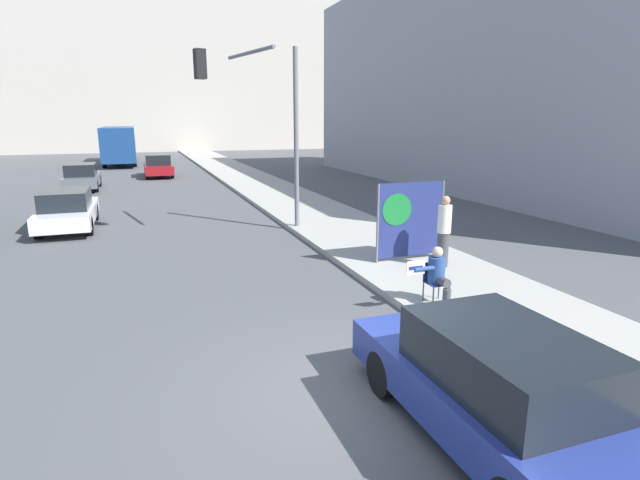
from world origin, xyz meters
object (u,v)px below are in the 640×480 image
object	(u,v)px
jogger_on_sidewalk	(444,231)
protest_banner	(410,219)
city_bus_on_road	(119,143)
car_on_road_midblock	(82,177)
traffic_light_pole	(263,107)
car_on_road_distant	(158,166)
car_on_road_nearest	(67,209)
seated_protester	(438,274)
parked_car_curbside	(496,387)

from	to	relation	value
jogger_on_sidewalk	protest_banner	bearing A→B (deg)	-83.52
jogger_on_sidewalk	city_bus_on_road	bearing A→B (deg)	-98.93
jogger_on_sidewalk	car_on_road_midblock	bearing A→B (deg)	-85.03
traffic_light_pole	car_on_road_midblock	distance (m)	15.98
jogger_on_sidewalk	city_bus_on_road	xyz separation A→B (m)	(-8.34, 36.81, 0.73)
traffic_light_pole	car_on_road_distant	world-z (taller)	traffic_light_pole
protest_banner	car_on_road_nearest	xyz separation A→B (m)	(-8.98, 8.02, -0.53)
car_on_road_midblock	car_on_road_distant	xyz separation A→B (m)	(4.22, 5.36, 0.03)
seated_protester	car_on_road_nearest	xyz separation A→B (m)	(-7.88, 11.08, -0.06)
protest_banner	city_bus_on_road	bearing A→B (deg)	102.36
traffic_light_pole	car_on_road_midblock	xyz separation A→B (m)	(-6.83, 14.04, -3.44)
parked_car_curbside	car_on_road_nearest	bearing A→B (deg)	112.43
jogger_on_sidewalk	car_on_road_midblock	xyz separation A→B (m)	(-9.93, 19.77, -0.36)
jogger_on_sidewalk	seated_protester	bearing A→B (deg)	32.60
parked_car_curbside	city_bus_on_road	size ratio (longest dim) A/B	0.38
seated_protester	parked_car_curbside	bearing A→B (deg)	-94.25
parked_car_curbside	city_bus_on_road	bearing A→B (deg)	96.73
car_on_road_midblock	car_on_road_distant	world-z (taller)	car_on_road_distant
jogger_on_sidewalk	car_on_road_midblock	size ratio (longest dim) A/B	0.43
traffic_light_pole	car_on_road_midblock	size ratio (longest dim) A/B	1.42
jogger_on_sidewalk	traffic_light_pole	distance (m)	7.21
traffic_light_pole	city_bus_on_road	size ratio (longest dim) A/B	0.52
jogger_on_sidewalk	parked_car_curbside	bearing A→B (deg)	39.84
protest_banner	car_on_road_nearest	bearing A→B (deg)	138.26
traffic_light_pole	parked_car_curbside	world-z (taller)	traffic_light_pole
city_bus_on_road	traffic_light_pole	bearing A→B (deg)	-80.43
car_on_road_nearest	traffic_light_pole	bearing A→B (deg)	-26.39
protest_banner	city_bus_on_road	world-z (taller)	city_bus_on_road
protest_banner	car_on_road_midblock	size ratio (longest dim) A/B	0.49
protest_banner	traffic_light_pole	xyz separation A→B (m)	(-2.64, 4.87, 2.92)
car_on_road_midblock	parked_car_curbside	bearing A→B (deg)	-75.57
seated_protester	car_on_road_nearest	bearing A→B (deg)	144.99
car_on_road_midblock	car_on_road_distant	size ratio (longest dim) A/B	0.95
jogger_on_sidewalk	car_on_road_distant	world-z (taller)	jogger_on_sidewalk
traffic_light_pole	car_on_road_nearest	size ratio (longest dim) A/B	1.33
protest_banner	city_bus_on_road	distance (m)	36.80
parked_car_curbside	car_on_road_midblock	xyz separation A→B (m)	(-6.65, 25.83, -0.01)
city_bus_on_road	parked_car_curbside	bearing A→B (deg)	-83.27
jogger_on_sidewalk	city_bus_on_road	size ratio (longest dim) A/B	0.16
protest_banner	parked_car_curbside	xyz separation A→B (m)	(-2.82, -6.92, -0.51)
traffic_light_pole	car_on_road_distant	bearing A→B (deg)	97.65
car_on_road_nearest	city_bus_on_road	xyz separation A→B (m)	(1.11, 27.93, 1.10)
parked_car_curbside	jogger_on_sidewalk	bearing A→B (deg)	61.54
traffic_light_pole	parked_car_curbside	size ratio (longest dim) A/B	1.36
car_on_road_nearest	car_on_road_distant	xyz separation A→B (m)	(3.74, 16.25, 0.04)
car_on_road_distant	city_bus_on_road	distance (m)	12.02
protest_banner	parked_car_curbside	world-z (taller)	protest_banner
seated_protester	traffic_light_pole	bearing A→B (deg)	120.49
jogger_on_sidewalk	city_bus_on_road	world-z (taller)	city_bus_on_road
seated_protester	jogger_on_sidewalk	bearing A→B (deg)	73.89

